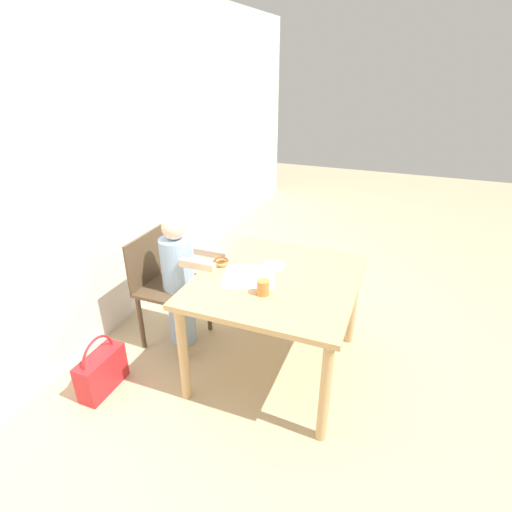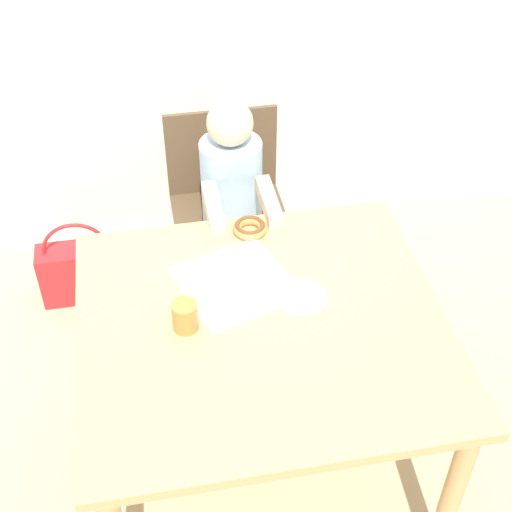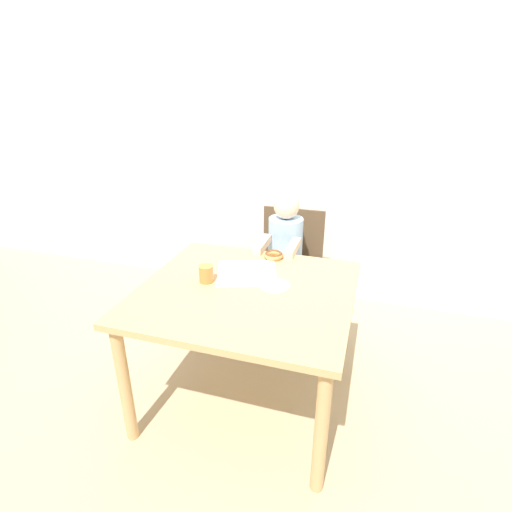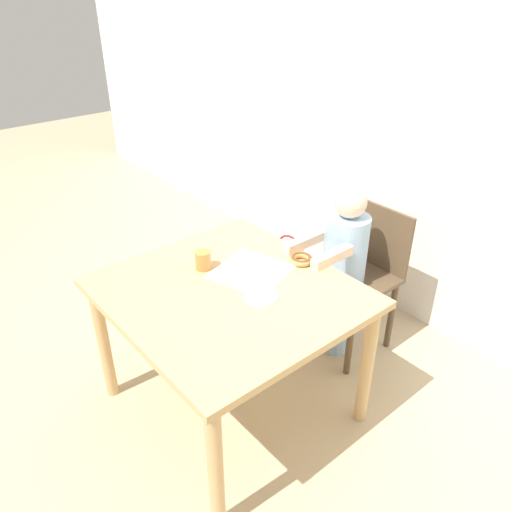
# 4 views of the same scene
# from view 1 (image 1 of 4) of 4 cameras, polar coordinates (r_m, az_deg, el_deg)

# --- Properties ---
(ground_plane) EXTENTS (12.00, 12.00, 0.00)m
(ground_plane) POSITION_cam_1_polar(r_m,az_deg,el_deg) (2.92, 2.75, -15.35)
(ground_plane) COLOR tan
(wall_back) EXTENTS (8.00, 0.05, 2.50)m
(wall_back) POSITION_cam_1_polar(r_m,az_deg,el_deg) (3.00, -22.75, 10.92)
(wall_back) COLOR silver
(wall_back) RESTS_ON ground_plane
(dining_table) EXTENTS (1.07, 0.99, 0.71)m
(dining_table) POSITION_cam_1_polar(r_m,az_deg,el_deg) (2.56, 3.04, -4.88)
(dining_table) COLOR tan
(dining_table) RESTS_ON ground_plane
(chair) EXTENTS (0.45, 0.42, 0.83)m
(chair) POSITION_cam_1_polar(r_m,az_deg,el_deg) (3.00, -12.72, -4.04)
(chair) COLOR brown
(chair) RESTS_ON ground_plane
(child_figure) EXTENTS (0.24, 0.46, 1.01)m
(child_figure) POSITION_cam_1_polar(r_m,az_deg,el_deg) (2.91, -10.86, -3.56)
(child_figure) COLOR #99BCE0
(child_figure) RESTS_ON ground_plane
(donut) EXTENTS (0.11, 0.11, 0.03)m
(donut) POSITION_cam_1_polar(r_m,az_deg,el_deg) (2.67, -5.00, -0.83)
(donut) COLOR tan
(donut) RESTS_ON dining_table
(napkin) EXTENTS (0.40, 0.40, 0.00)m
(napkin) POSITION_cam_1_polar(r_m,az_deg,el_deg) (2.52, -1.00, -2.89)
(napkin) COLOR white
(napkin) RESTS_ON dining_table
(handbag) EXTENTS (0.34, 0.14, 0.40)m
(handbag) POSITION_cam_1_polar(r_m,az_deg,el_deg) (2.84, -21.21, -15.06)
(handbag) COLOR red
(handbag) RESTS_ON ground_plane
(cup) EXTENTS (0.08, 0.08, 0.09)m
(cup) POSITION_cam_1_polar(r_m,az_deg,el_deg) (2.31, 1.01, -4.50)
(cup) COLOR orange
(cup) RESTS_ON dining_table
(plate) EXTENTS (0.16, 0.16, 0.01)m
(plate) POSITION_cam_1_polar(r_m,az_deg,el_deg) (2.64, 2.52, -1.44)
(plate) COLOR silver
(plate) RESTS_ON dining_table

